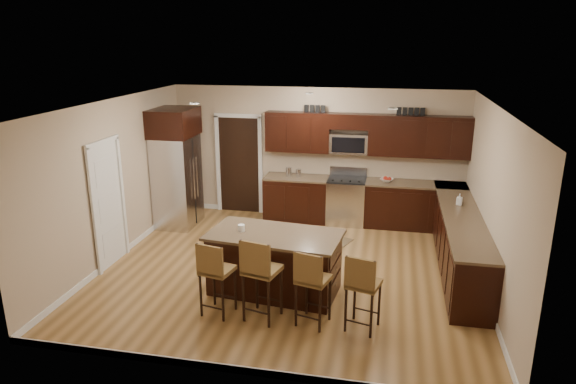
% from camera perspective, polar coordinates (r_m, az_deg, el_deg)
% --- Properties ---
extents(floor, '(6.00, 6.00, 0.00)m').
position_cam_1_polar(floor, '(8.48, 0.19, -8.71)').
color(floor, olive).
rests_on(floor, ground).
extents(ceiling, '(6.00, 6.00, 0.00)m').
position_cam_1_polar(ceiling, '(7.71, 0.21, 9.70)').
color(ceiling, silver).
rests_on(ceiling, wall_back).
extents(wall_back, '(6.00, 0.00, 6.00)m').
position_cam_1_polar(wall_back, '(10.62, 3.13, 4.27)').
color(wall_back, tan).
rests_on(wall_back, floor).
extents(wall_left, '(0.00, 5.50, 5.50)m').
position_cam_1_polar(wall_left, '(9.05, -18.77, 1.15)').
color(wall_left, tan).
rests_on(wall_left, floor).
extents(wall_right, '(0.00, 5.50, 5.50)m').
position_cam_1_polar(wall_right, '(7.99, 21.81, -1.20)').
color(wall_right, tan).
rests_on(wall_right, floor).
extents(base_cabinets, '(4.02, 3.96, 0.92)m').
position_cam_1_polar(base_cabinets, '(9.51, 13.27, -3.27)').
color(base_cabinets, black).
rests_on(base_cabinets, floor).
extents(upper_cabinets, '(4.00, 0.33, 0.80)m').
position_cam_1_polar(upper_cabinets, '(10.26, 8.85, 6.45)').
color(upper_cabinets, black).
rests_on(upper_cabinets, wall_back).
extents(range, '(0.76, 0.64, 1.11)m').
position_cam_1_polar(range, '(10.48, 6.49, -0.95)').
color(range, silver).
rests_on(range, floor).
extents(microwave, '(0.76, 0.31, 0.40)m').
position_cam_1_polar(microwave, '(10.34, 6.78, 5.37)').
color(microwave, silver).
rests_on(microwave, upper_cabinets).
extents(doorway, '(0.85, 0.03, 2.06)m').
position_cam_1_polar(doorway, '(11.03, -5.42, 3.00)').
color(doorway, black).
rests_on(doorway, floor).
extents(pantry_door, '(0.03, 0.80, 2.04)m').
position_cam_1_polar(pantry_door, '(8.88, -19.41, -1.42)').
color(pantry_door, white).
rests_on(pantry_door, floor).
extents(letter_decor, '(2.20, 0.03, 0.15)m').
position_cam_1_polar(letter_decor, '(10.20, 8.15, 9.00)').
color(letter_decor, black).
rests_on(letter_decor, upper_cabinets).
extents(island, '(2.03, 1.22, 0.92)m').
position_cam_1_polar(island, '(7.67, -1.48, -8.04)').
color(island, black).
rests_on(island, floor).
extents(stool_left, '(0.47, 0.47, 1.07)m').
position_cam_1_polar(stool_left, '(7.01, -8.14, -8.63)').
color(stool_left, brown).
rests_on(stool_left, floor).
extents(stool_mid, '(0.53, 0.53, 1.17)m').
position_cam_1_polar(stool_mid, '(6.80, -3.16, -8.69)').
color(stool_mid, brown).
rests_on(stool_mid, floor).
extents(stool_right, '(0.48, 0.48, 1.06)m').
position_cam_1_polar(stool_right, '(6.71, 2.63, -9.71)').
color(stool_right, brown).
rests_on(stool_right, floor).
extents(refrigerator, '(0.79, 0.97, 2.35)m').
position_cam_1_polar(refrigerator, '(10.36, -12.30, 2.76)').
color(refrigerator, silver).
rests_on(refrigerator, floor).
extents(floor_mat, '(1.14, 0.95, 0.01)m').
position_cam_1_polar(floor_mat, '(9.69, 3.89, -5.33)').
color(floor_mat, brown).
rests_on(floor_mat, floor).
extents(fruit_bowl, '(0.31, 0.31, 0.06)m').
position_cam_1_polar(fruit_bowl, '(10.31, 10.91, 1.33)').
color(fruit_bowl, silver).
rests_on(fruit_bowl, base_cabinets).
extents(soap_bottle, '(0.11, 0.11, 0.19)m').
position_cam_1_polar(soap_bottle, '(9.18, 18.52, -0.77)').
color(soap_bottle, '#B2B2B2').
rests_on(soap_bottle, base_cabinets).
extents(canister_tall, '(0.12, 0.12, 0.18)m').
position_cam_1_polar(canister_tall, '(10.49, 0.07, 2.25)').
color(canister_tall, silver).
rests_on(canister_tall, base_cabinets).
extents(canister_short, '(0.11, 0.11, 0.16)m').
position_cam_1_polar(canister_short, '(10.46, 1.17, 2.12)').
color(canister_short, silver).
rests_on(canister_short, base_cabinets).
extents(island_jar, '(0.10, 0.10, 0.10)m').
position_cam_1_polar(island_jar, '(7.58, -5.21, -4.00)').
color(island_jar, white).
rests_on(island_jar, island).
extents(stool_extra, '(0.48, 0.48, 1.06)m').
position_cam_1_polar(stool_extra, '(6.66, 8.25, -10.12)').
color(stool_extra, brown).
rests_on(stool_extra, floor).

